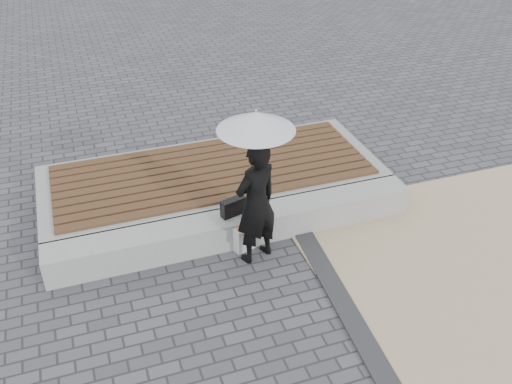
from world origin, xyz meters
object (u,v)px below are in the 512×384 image
at_px(seating_ledge, 237,227).
at_px(parasol, 256,121).
at_px(canvas_tote, 246,237).
at_px(handbag, 233,207).
at_px(woman, 256,203).

xyz_separation_m(seating_ledge, parasol, (0.11, -0.43, 1.75)).
bearing_deg(canvas_tote, parasol, -91.36).
height_order(seating_ledge, handbag, handbag).
bearing_deg(handbag, seating_ledge, -48.27).
distance_m(woman, handbag, 0.58).
bearing_deg(canvas_tote, handbag, 93.47).
bearing_deg(parasol, seating_ledge, 104.90).
bearing_deg(seating_ledge, woman, -75.10).
xyz_separation_m(woman, handbag, (-0.16, 0.46, -0.32)).
relative_size(woman, parasol, 1.44).
bearing_deg(seating_ledge, handbag, 147.50).
bearing_deg(parasol, woman, 0.00).
xyz_separation_m(seating_ledge, handbag, (-0.04, 0.03, 0.32)).
bearing_deg(parasol, canvas_tote, 106.39).
distance_m(seating_ledge, woman, 0.78).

